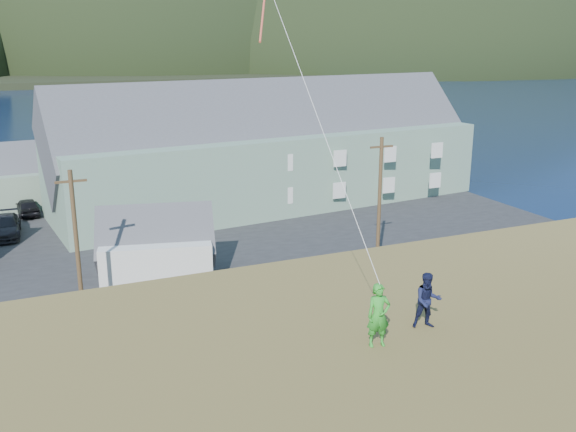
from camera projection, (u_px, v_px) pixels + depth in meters
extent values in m
plane|color=#0A1638|center=(133.00, 324.00, 34.53)|extent=(900.00, 900.00, 0.00)
cube|color=#4C3D19|center=(140.00, 338.00, 32.75)|extent=(110.00, 8.00, 0.10)
cube|color=#28282B|center=(92.00, 236.00, 49.52)|extent=(72.00, 36.00, 0.12)
cube|color=gray|center=(4.00, 179.00, 67.40)|extent=(26.00, 14.00, 0.90)
cube|color=black|center=(12.00, 65.00, 325.51)|extent=(900.00, 320.00, 2.00)
ellipsoid|color=black|center=(167.00, 64.00, 316.87)|extent=(230.00, 207.00, 142.60)
ellipsoid|color=black|center=(379.00, 62.00, 341.55)|extent=(280.00, 252.00, 134.40)
ellipsoid|color=black|center=(515.00, 57.00, 414.20)|extent=(240.00, 216.00, 100.80)
cube|color=gray|center=(272.00, 168.00, 58.33)|extent=(39.43, 14.89, 6.60)
cube|color=#47474C|center=(272.00, 112.00, 56.96)|extent=(39.90, 14.64, 10.69)
cube|color=silver|center=(157.00, 257.00, 40.52)|extent=(7.63, 6.18, 2.69)
cube|color=#47474C|center=(155.00, 227.00, 39.98)|extent=(8.11, 6.27, 4.77)
cube|color=gray|center=(15.00, 189.00, 57.65)|extent=(10.39, 6.62, 3.21)
cube|color=#47474C|center=(12.00, 161.00, 56.97)|extent=(10.88, 6.59, 5.96)
cylinder|color=#47331E|center=(77.00, 247.00, 33.80)|extent=(0.24, 0.24, 8.24)
cylinder|color=#47331E|center=(379.00, 206.00, 40.84)|extent=(0.24, 0.24, 8.80)
imported|color=black|center=(27.00, 207.00, 54.99)|extent=(2.10, 4.41, 1.46)
imported|color=black|center=(5.00, 226.00, 49.09)|extent=(2.45, 5.47, 1.56)
imported|color=#3A5992|center=(115.00, 202.00, 56.31)|extent=(1.69, 4.56, 1.49)
imported|color=green|center=(379.00, 315.00, 16.39)|extent=(0.68, 0.52, 1.69)
imported|color=#141837|center=(428.00, 301.00, 17.46)|extent=(0.92, 0.81, 1.58)
cylinder|color=#DF533A|center=(263.00, 9.00, 18.18)|extent=(0.06, 0.06, 3.31)
cylinder|color=white|center=(318.00, 118.00, 17.72)|extent=(0.02, 0.02, 9.85)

